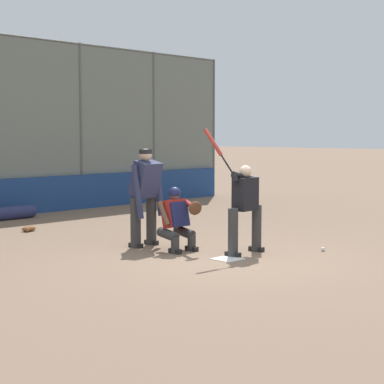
{
  "coord_description": "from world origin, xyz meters",
  "views": [
    {
      "loc": [
        7.91,
        6.95,
        2.06
      ],
      "look_at": [
        -0.17,
        -1.0,
        1.05
      ],
      "focal_mm": 60.0,
      "sensor_mm": 36.0,
      "label": 1
    }
  ],
  "objects_px": {
    "equipment_bag_dugout_side": "(14,213)",
    "fielding_glove_on_dirt": "(29,229)",
    "spare_bat_near_backstop": "(178,209)",
    "baseball_loose": "(323,249)",
    "batter_at_plate": "(245,206)",
    "catcher_behind_plate": "(178,218)",
    "umpire_home": "(145,194)"
  },
  "relations": [
    {
      "from": "equipment_bag_dugout_side",
      "to": "fielding_glove_on_dirt",
      "type": "bearing_deg",
      "value": 68.09
    },
    {
      "from": "spare_bat_near_backstop",
      "to": "baseball_loose",
      "type": "relative_size",
      "value": 10.3
    },
    {
      "from": "batter_at_plate",
      "to": "spare_bat_near_backstop",
      "type": "relative_size",
      "value": 2.85
    },
    {
      "from": "catcher_behind_plate",
      "to": "baseball_loose",
      "type": "height_order",
      "value": "catcher_behind_plate"
    },
    {
      "from": "umpire_home",
      "to": "spare_bat_near_backstop",
      "type": "distance_m",
      "value": 5.86
    },
    {
      "from": "batter_at_plate",
      "to": "spare_bat_near_backstop",
      "type": "distance_m",
      "value": 6.71
    },
    {
      "from": "catcher_behind_plate",
      "to": "batter_at_plate",
      "type": "bearing_deg",
      "value": 123.25
    },
    {
      "from": "baseball_loose",
      "to": "equipment_bag_dugout_side",
      "type": "xyz_separation_m",
      "value": [
        1.61,
        -7.83,
        0.12
      ]
    },
    {
      "from": "fielding_glove_on_dirt",
      "to": "baseball_loose",
      "type": "bearing_deg",
      "value": 112.63
    },
    {
      "from": "fielding_glove_on_dirt",
      "to": "spare_bat_near_backstop",
      "type": "bearing_deg",
      "value": -174.02
    },
    {
      "from": "umpire_home",
      "to": "fielding_glove_on_dirt",
      "type": "bearing_deg",
      "value": -85.82
    },
    {
      "from": "umpire_home",
      "to": "spare_bat_near_backstop",
      "type": "relative_size",
      "value": 2.37
    },
    {
      "from": "fielding_glove_on_dirt",
      "to": "equipment_bag_dugout_side",
      "type": "distance_m",
      "value": 2.18
    },
    {
      "from": "batter_at_plate",
      "to": "spare_bat_near_backstop",
      "type": "height_order",
      "value": "batter_at_plate"
    },
    {
      "from": "fielding_glove_on_dirt",
      "to": "equipment_bag_dugout_side",
      "type": "relative_size",
      "value": 0.26
    },
    {
      "from": "spare_bat_near_backstop",
      "to": "fielding_glove_on_dirt",
      "type": "distance_m",
      "value": 5.02
    },
    {
      "from": "fielding_glove_on_dirt",
      "to": "umpire_home",
      "type": "bearing_deg",
      "value": 99.77
    },
    {
      "from": "umpire_home",
      "to": "spare_bat_near_backstop",
      "type": "height_order",
      "value": "umpire_home"
    },
    {
      "from": "catcher_behind_plate",
      "to": "fielding_glove_on_dirt",
      "type": "xyz_separation_m",
      "value": [
        0.62,
        -3.95,
        -0.53
      ]
    },
    {
      "from": "umpire_home",
      "to": "baseball_loose",
      "type": "relative_size",
      "value": 24.46
    },
    {
      "from": "baseball_loose",
      "to": "equipment_bag_dugout_side",
      "type": "bearing_deg",
      "value": -78.4
    },
    {
      "from": "catcher_behind_plate",
      "to": "fielding_glove_on_dirt",
      "type": "bearing_deg",
      "value": -78.26
    },
    {
      "from": "batter_at_plate",
      "to": "umpire_home",
      "type": "distance_m",
      "value": 1.94
    },
    {
      "from": "batter_at_plate",
      "to": "baseball_loose",
      "type": "xyz_separation_m",
      "value": [
        -1.19,
        0.83,
        -0.81
      ]
    },
    {
      "from": "equipment_bag_dugout_side",
      "to": "umpire_home",
      "type": "bearing_deg",
      "value": 87.04
    },
    {
      "from": "umpire_home",
      "to": "fielding_glove_on_dirt",
      "type": "height_order",
      "value": "umpire_home"
    },
    {
      "from": "fielding_glove_on_dirt",
      "to": "equipment_bag_dugout_side",
      "type": "bearing_deg",
      "value": -111.91
    },
    {
      "from": "umpire_home",
      "to": "fielding_glove_on_dirt",
      "type": "xyz_separation_m",
      "value": [
        0.55,
        -3.17,
        -0.92
      ]
    },
    {
      "from": "batter_at_plate",
      "to": "equipment_bag_dugout_side",
      "type": "xyz_separation_m",
      "value": [
        0.42,
        -7.0,
        -0.68
      ]
    },
    {
      "from": "batter_at_plate",
      "to": "baseball_loose",
      "type": "bearing_deg",
      "value": 141.51
    },
    {
      "from": "catcher_behind_plate",
      "to": "umpire_home",
      "type": "distance_m",
      "value": 0.87
    },
    {
      "from": "spare_bat_near_backstop",
      "to": "equipment_bag_dugout_side",
      "type": "distance_m",
      "value": 4.44
    }
  ]
}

